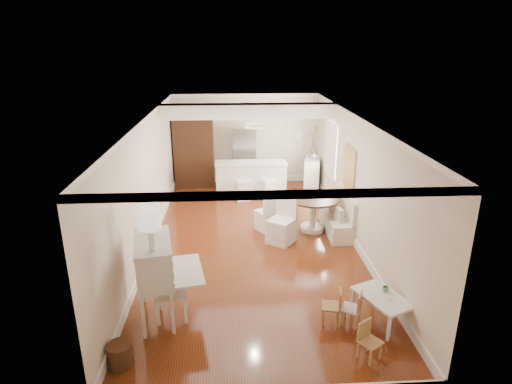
{
  "coord_description": "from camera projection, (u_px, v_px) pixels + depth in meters",
  "views": [
    {
      "loc": [
        -0.45,
        -8.7,
        4.27
      ],
      "look_at": [
        0.08,
        0.3,
        1.11
      ],
      "focal_mm": 30.0,
      "sensor_mm": 36.0,
      "label": 1
    }
  ],
  "objects": [
    {
      "name": "wicker_basket",
      "position": [
        120.0,
        355.0,
        5.93
      ],
      "size": [
        0.4,
        0.4,
        0.34
      ],
      "primitive_type": "cylinder",
      "rotation": [
        0.0,
        0.0,
        0.19
      ],
      "color": "#4B2B17",
      "rests_on": "ground"
    },
    {
      "name": "pencil_cup",
      "position": [
        385.0,
        289.0,
        6.9
      ],
      "size": [
        0.12,
        0.12,
        0.08
      ],
      "primitive_type": "imported",
      "rotation": [
        0.0,
        0.0,
        -0.1
      ],
      "color": "#67A962",
      "rests_on": "kids_table"
    },
    {
      "name": "room",
      "position": [
        254.0,
        154.0,
        9.29
      ],
      "size": [
        9.0,
        9.04,
        2.82
      ],
      "color": "brown",
      "rests_on": "ground"
    },
    {
      "name": "pantry_cabinet",
      "position": [
        194.0,
        150.0,
        13.11
      ],
      "size": [
        1.2,
        0.6,
        2.3
      ],
      "primitive_type": "cube",
      "color": "#381E11",
      "rests_on": "ground"
    },
    {
      "name": "branch_vase",
      "position": [
        314.0,
        156.0,
        12.84
      ],
      "size": [
        0.22,
        0.22,
        0.2
      ],
      "primitive_type": "imported",
      "rotation": [
        0.0,
        0.0,
        -0.19
      ],
      "color": "white",
      "rests_on": "sideboard"
    },
    {
      "name": "gustavian_armchair",
      "position": [
        171.0,
        291.0,
        6.9
      ],
      "size": [
        0.6,
        0.6,
        0.97
      ],
      "primitive_type": "cube",
      "rotation": [
        0.0,
        0.0,
        1.65
      ],
      "color": "white",
      "rests_on": "ground"
    },
    {
      "name": "fridge",
      "position": [
        256.0,
        157.0,
        13.27
      ],
      "size": [
        0.75,
        0.65,
        1.8
      ],
      "primitive_type": "imported",
      "color": "silver",
      "rests_on": "ground"
    },
    {
      "name": "breakfast_counter",
      "position": [
        251.0,
        179.0,
        12.39
      ],
      "size": [
        2.05,
        0.65,
        1.03
      ],
      "primitive_type": "cube",
      "color": "white",
      "rests_on": "ground"
    },
    {
      "name": "slip_chair_far",
      "position": [
        267.0,
        211.0,
        10.16
      ],
      "size": [
        0.62,
        0.63,
        0.95
      ],
      "primitive_type": "cube",
      "rotation": [
        0.0,
        0.0,
        -2.64
      ],
      "color": "white",
      "rests_on": "ground"
    },
    {
      "name": "kids_table",
      "position": [
        381.0,
        309.0,
        6.85
      ],
      "size": [
        0.88,
        1.07,
        0.46
      ],
      "primitive_type": "cube",
      "rotation": [
        0.0,
        0.0,
        0.42
      ],
      "color": "white",
      "rests_on": "ground"
    },
    {
      "name": "slip_chair_near",
      "position": [
        281.0,
        220.0,
        9.5
      ],
      "size": [
        0.74,
        0.74,
        1.09
      ],
      "primitive_type": "cube",
      "rotation": [
        0.0,
        0.0,
        -0.64
      ],
      "color": "white",
      "rests_on": "ground"
    },
    {
      "name": "dining_table",
      "position": [
        313.0,
        214.0,
        10.15
      ],
      "size": [
        1.42,
        1.42,
        0.84
      ],
      "primitive_type": "cylinder",
      "rotation": [
        0.0,
        0.0,
        -0.17
      ],
      "color": "#4B3018",
      "rests_on": "ground"
    },
    {
      "name": "kids_chair_c",
      "position": [
        370.0,
        341.0,
        6.02
      ],
      "size": [
        0.39,
        0.39,
        0.58
      ],
      "primitive_type": "cube",
      "rotation": [
        0.0,
        0.0,
        0.6
      ],
      "color": "tan",
      "rests_on": "ground"
    },
    {
      "name": "bar_stool_left",
      "position": [
        243.0,
        184.0,
        12.11
      ],
      "size": [
        0.43,
        0.43,
        0.93
      ],
      "primitive_type": "cube",
      "rotation": [
        0.0,
        0.0,
        0.17
      ],
      "color": "white",
      "rests_on": "ground"
    },
    {
      "name": "sideboard",
      "position": [
        312.0,
        174.0,
        13.05
      ],
      "size": [
        0.65,
        1.07,
        0.95
      ],
      "primitive_type": "cube",
      "rotation": [
        0.0,
        0.0,
        -0.22
      ],
      "color": "silver",
      "rests_on": "ground"
    },
    {
      "name": "kids_chair_a",
      "position": [
        331.0,
        306.0,
        6.8
      ],
      "size": [
        0.35,
        0.35,
        0.61
      ],
      "primitive_type": "cube",
      "rotation": [
        0.0,
        0.0,
        -1.79
      ],
      "color": "#976F44",
      "rests_on": "ground"
    },
    {
      "name": "secretary_bureau",
      "position": [
        155.0,
        280.0,
        6.81
      ],
      "size": [
        1.27,
        1.29,
        1.39
      ],
      "primitive_type": "cube",
      "rotation": [
        0.0,
        0.0,
        0.19
      ],
      "color": "silver",
      "rests_on": "ground"
    },
    {
      "name": "bar_stool_right",
      "position": [
        268.0,
        183.0,
        12.19
      ],
      "size": [
        0.48,
        0.48,
        0.93
      ],
      "primitive_type": "cube",
      "rotation": [
        0.0,
        0.0,
        0.34
      ],
      "color": "white",
      "rests_on": "ground"
    },
    {
      "name": "kids_chair_b",
      "position": [
        351.0,
        308.0,
        6.77
      ],
      "size": [
        0.38,
        0.38,
        0.59
      ],
      "primitive_type": "cube",
      "rotation": [
        0.0,
        0.0,
        -2.05
      ],
      "color": "tan",
      "rests_on": "ground"
    },
    {
      "name": "banquette",
      "position": [
        336.0,
        212.0,
        10.06
      ],
      "size": [
        0.52,
        1.6,
        0.98
      ],
      "primitive_type": "cube",
      "color": "silver",
      "rests_on": "ground"
    }
  ]
}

